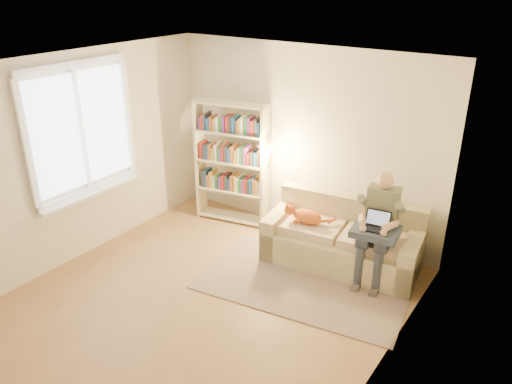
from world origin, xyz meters
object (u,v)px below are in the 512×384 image
Objects in this scene: cat at (306,216)px; laptop at (373,223)px; sofa at (343,242)px; bookshelf at (232,157)px; person at (379,221)px.

laptop reaches higher than cat.
sofa is 3.39× the size of cat.
bookshelf reaches higher than cat.
bookshelf is (-1.43, 0.34, 0.38)m from cat.
person is 2.26× the size of cat.
laptop is (0.88, -0.02, 0.17)m from cat.
laptop is at bearing -32.27° from sofa.
person is 0.92m from cat.
cat is at bearing 178.37° from person.
laptop is 0.17× the size of bookshelf.
sofa is at bearing -16.89° from bookshelf.
person is at bearing 67.86° from laptop.
sofa is at bearing 147.73° from laptop.
sofa is 6.42× the size of laptop.
laptop is (-0.03, -0.11, 0.02)m from person.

